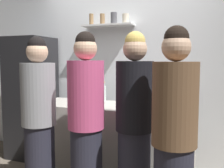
% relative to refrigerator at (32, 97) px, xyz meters
% --- Properties ---
extents(back_wall_assembly, '(4.80, 0.32, 2.60)m').
position_rel_refrigerator_xyz_m(back_wall_assembly, '(1.36, 0.40, 0.43)').
color(back_wall_assembly, white).
rests_on(back_wall_assembly, ground).
extents(refrigerator, '(0.58, 0.62, 1.75)m').
position_rel_refrigerator_xyz_m(refrigerator, '(0.00, 0.00, 0.00)').
color(refrigerator, black).
rests_on(refrigerator, ground).
extents(counter, '(1.88, 0.64, 0.90)m').
position_rel_refrigerator_xyz_m(counter, '(1.39, -0.32, -0.43)').
color(counter, '#B7B2A8').
rests_on(counter, ground).
extents(baking_pan, '(0.34, 0.24, 0.05)m').
position_rel_refrigerator_xyz_m(baking_pan, '(1.09, -0.40, 0.05)').
color(baking_pan, gray).
rests_on(baking_pan, counter).
extents(utensil_holder, '(0.10, 0.10, 0.21)m').
position_rel_refrigerator_xyz_m(utensil_holder, '(1.84, -0.11, 0.08)').
color(utensil_holder, '#B2B2B7').
rests_on(utensil_holder, counter).
extents(wine_bottle_amber_glass, '(0.08, 0.08, 0.29)m').
position_rel_refrigerator_xyz_m(wine_bottle_amber_glass, '(2.05, -0.41, 0.13)').
color(wine_bottle_amber_glass, '#472814').
rests_on(wine_bottle_amber_glass, counter).
extents(wine_bottle_dark_glass, '(0.07, 0.07, 0.32)m').
position_rel_refrigerator_xyz_m(wine_bottle_dark_glass, '(0.60, -0.44, 0.14)').
color(wine_bottle_dark_glass, black).
rests_on(wine_bottle_dark_glass, counter).
extents(wine_bottle_pale_glass, '(0.08, 0.08, 0.28)m').
position_rel_refrigerator_xyz_m(wine_bottle_pale_glass, '(2.22, -0.55, 0.13)').
color(wine_bottle_pale_glass, '#B2BFB2').
rests_on(wine_bottle_pale_glass, counter).
extents(wine_bottle_green_glass, '(0.06, 0.06, 0.28)m').
position_rel_refrigerator_xyz_m(wine_bottle_green_glass, '(2.07, -0.55, 0.13)').
color(wine_bottle_green_glass, '#19471E').
rests_on(wine_bottle_green_glass, counter).
extents(water_bottle_plastic, '(0.09, 0.09, 0.25)m').
position_rel_refrigerator_xyz_m(water_bottle_plastic, '(1.17, -0.08, 0.13)').
color(water_bottle_plastic, silver).
rests_on(water_bottle_plastic, counter).
extents(person_pink_top, '(0.34, 0.34, 1.69)m').
position_rel_refrigerator_xyz_m(person_pink_top, '(1.38, -0.99, -0.04)').
color(person_pink_top, '#262633').
rests_on(person_pink_top, ground).
extents(person_grey_hoodie, '(0.34, 0.34, 1.66)m').
position_rel_refrigerator_xyz_m(person_grey_hoodie, '(0.85, -0.99, -0.06)').
color(person_grey_hoodie, '#262633').
rests_on(person_grey_hoodie, ground).
extents(person_blonde, '(0.34, 0.34, 1.68)m').
position_rel_refrigerator_xyz_m(person_blonde, '(1.82, -0.90, -0.04)').
color(person_blonde, '#262633').
rests_on(person_blonde, ground).
extents(person_brown_jacket, '(0.34, 0.34, 1.68)m').
position_rel_refrigerator_xyz_m(person_brown_jacket, '(2.21, -1.18, -0.04)').
color(person_brown_jacket, '#262633').
rests_on(person_brown_jacket, ground).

